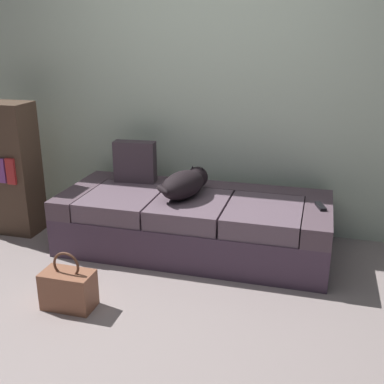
% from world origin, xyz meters
% --- Properties ---
extents(ground_plane, '(10.00, 10.00, 0.00)m').
position_xyz_m(ground_plane, '(0.00, 0.00, 0.00)').
color(ground_plane, gray).
extents(back_wall, '(6.40, 0.10, 2.80)m').
position_xyz_m(back_wall, '(0.00, 1.72, 1.40)').
color(back_wall, silver).
rests_on(back_wall, ground).
extents(couch, '(2.05, 0.86, 0.44)m').
position_xyz_m(couch, '(0.00, 1.15, 0.22)').
color(couch, '#4A374A').
rests_on(couch, ground).
extents(dog_dark, '(0.36, 0.58, 0.20)m').
position_xyz_m(dog_dark, '(-0.06, 1.13, 0.54)').
color(dog_dark, black).
rests_on(dog_dark, couch).
extents(tv_remote, '(0.09, 0.16, 0.02)m').
position_xyz_m(tv_remote, '(0.94, 1.15, 0.45)').
color(tv_remote, black).
rests_on(tv_remote, couch).
extents(throw_pillow, '(0.35, 0.15, 0.34)m').
position_xyz_m(throw_pillow, '(-0.56, 1.37, 0.61)').
color(throw_pillow, '#463941').
rests_on(throw_pillow, couch).
extents(handbag, '(0.32, 0.18, 0.38)m').
position_xyz_m(handbag, '(-0.53, 0.14, 0.13)').
color(handbag, '#92593F').
rests_on(handbag, ground).
extents(bookshelf, '(0.56, 0.30, 1.10)m').
position_xyz_m(bookshelf, '(-1.63, 1.10, 0.55)').
color(bookshelf, '#4F392B').
rests_on(bookshelf, ground).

